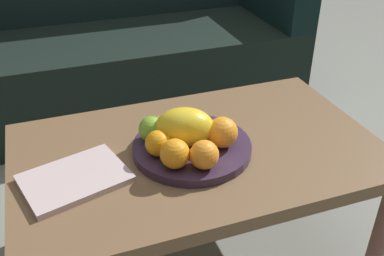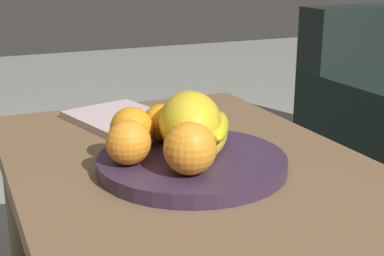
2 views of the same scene
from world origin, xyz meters
name	(u,v)px [view 1 (image 1 of 2)]	position (x,y,z in m)	size (l,w,h in m)	color
ground_plane	(197,254)	(0.00, 0.00, 0.00)	(8.00, 8.00, 0.00)	gray
coffee_table	(198,161)	(0.00, 0.00, 0.38)	(1.02, 0.62, 0.43)	brown
couch	(124,46)	(0.03, 1.15, 0.30)	(1.70, 0.70, 0.90)	black
fruit_bowl	(192,147)	(-0.02, -0.01, 0.44)	(0.33, 0.33, 0.03)	#37263E
melon_large_front	(185,127)	(-0.04, -0.01, 0.51)	(0.16, 0.11, 0.11)	yellow
orange_front	(222,132)	(0.05, -0.05, 0.49)	(0.08, 0.08, 0.08)	orange
orange_left	(204,155)	(-0.03, -0.12, 0.49)	(0.07, 0.07, 0.07)	orange
orange_right	(158,143)	(-0.12, -0.03, 0.49)	(0.07, 0.07, 0.07)	orange
orange_back	(175,154)	(-0.10, -0.09, 0.49)	(0.08, 0.08, 0.08)	orange
apple_front	(152,129)	(-0.12, 0.04, 0.49)	(0.07, 0.07, 0.07)	#73AC2D
banana_bunch	(182,127)	(-0.03, 0.04, 0.48)	(0.16, 0.12, 0.06)	gold
magazine	(75,179)	(-0.34, -0.04, 0.43)	(0.25, 0.18, 0.02)	beige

